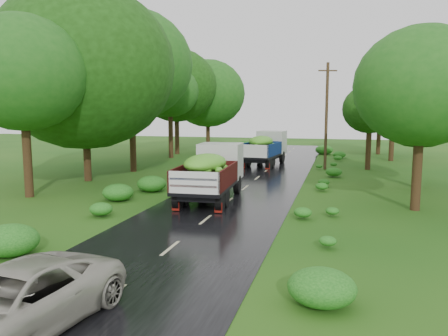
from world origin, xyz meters
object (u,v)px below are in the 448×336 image
(utility_pole, at_px, (326,115))
(truck_far, at_px, (266,146))
(truck_near, at_px, (212,170))
(car, at_px, (14,302))

(utility_pole, bearing_deg, truck_far, 145.39)
(truck_near, xyz_separation_m, utility_pole, (5.27, 13.60, 2.68))
(truck_near, xyz_separation_m, truck_far, (0.26, 15.19, 0.02))
(car, bearing_deg, truck_far, 97.22)
(truck_near, height_order, truck_far, truck_far)
(truck_near, distance_m, utility_pole, 14.83)
(car, distance_m, utility_pole, 28.70)
(truck_far, relative_size, car, 1.37)
(truck_near, bearing_deg, car, -93.13)
(truck_near, height_order, car, truck_near)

